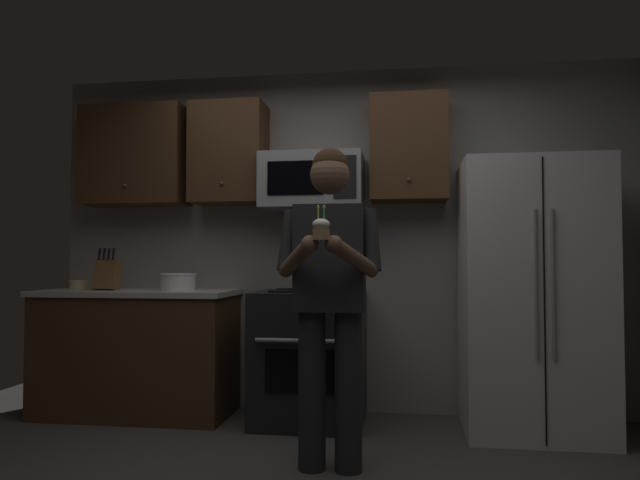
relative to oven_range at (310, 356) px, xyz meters
The scene contains 11 objects.
wall_back 0.94m from the oven_range, 69.02° to the left, with size 4.40×0.10×2.60m, color gray.
oven_range is the anchor object (origin of this frame).
microwave 1.26m from the oven_range, 89.98° to the left, with size 0.74×0.41×0.40m.
refrigerator 1.56m from the oven_range, ahead, with size 0.90×0.75×1.80m.
cabinet_row_upper 1.60m from the oven_range, 163.43° to the left, with size 2.78×0.36×0.76m.
counter_left 1.30m from the oven_range, behind, with size 1.44×0.66×0.92m.
knife_block 1.62m from the oven_range, behind, with size 0.16×0.15×0.32m.
bowl_large_white 1.13m from the oven_range, behind, with size 0.27×0.27×0.12m.
bowl_small_colored 1.87m from the oven_range, behind, with size 0.14×0.14×0.07m.
person 1.09m from the oven_range, 74.15° to the right, with size 0.60×0.48×1.76m.
cupcake 1.52m from the oven_range, 78.19° to the right, with size 0.09×0.09×0.17m.
Camera 1 is at (0.52, -2.71, 1.13)m, focal length 32.62 mm.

